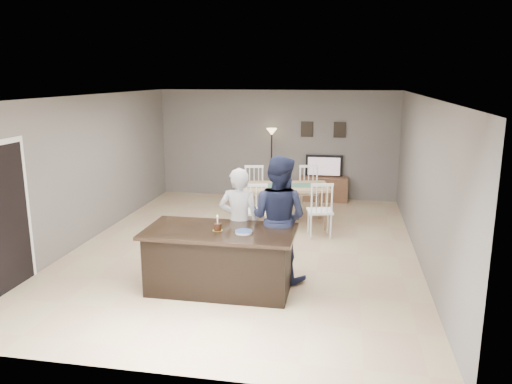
% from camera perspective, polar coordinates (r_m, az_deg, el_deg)
% --- Properties ---
extents(floor, '(8.00, 8.00, 0.00)m').
position_cam_1_polar(floor, '(9.09, -1.21, -6.39)').
color(floor, tan).
rests_on(floor, ground).
extents(room_shell, '(8.00, 8.00, 8.00)m').
position_cam_1_polar(room_shell, '(8.67, -1.27, 4.11)').
color(room_shell, slate).
rests_on(room_shell, floor).
extents(kitchen_island, '(2.15, 1.10, 0.90)m').
position_cam_1_polar(kitchen_island, '(7.28, -4.09, -7.67)').
color(kitchen_island, black).
rests_on(kitchen_island, floor).
extents(tv_console, '(1.20, 0.40, 0.60)m').
position_cam_1_polar(tv_console, '(12.47, 7.68, 0.35)').
color(tv_console, brown).
rests_on(tv_console, floor).
extents(television, '(0.91, 0.12, 0.53)m').
position_cam_1_polar(television, '(12.43, 7.78, 2.95)').
color(television, black).
rests_on(television, tv_console).
extents(tv_screen_glow, '(0.78, 0.00, 0.78)m').
position_cam_1_polar(tv_screen_glow, '(12.35, 7.76, 2.92)').
color(tv_screen_glow, orange).
rests_on(tv_screen_glow, tv_console).
extents(picture_frames, '(1.10, 0.02, 0.38)m').
position_cam_1_polar(picture_frames, '(12.44, 7.70, 7.09)').
color(picture_frames, black).
rests_on(picture_frames, room_shell).
extents(doorway, '(0.00, 2.10, 2.65)m').
position_cam_1_polar(doorway, '(7.90, -26.66, -1.29)').
color(doorway, black).
rests_on(doorway, floor).
extents(woman, '(0.63, 0.43, 1.70)m').
position_cam_1_polar(woman, '(7.63, -1.93, -3.52)').
color(woman, '#BBBBC0').
rests_on(woman, floor).
extents(man, '(1.10, 0.97, 1.91)m').
position_cam_1_polar(man, '(7.50, 2.54, -3.01)').
color(man, '#1A203B').
rests_on(man, floor).
extents(birthday_cake, '(0.14, 0.14, 0.22)m').
position_cam_1_polar(birthday_cake, '(7.09, -4.41, -4.00)').
color(birthday_cake, yellow).
rests_on(birthday_cake, kitchen_island).
extents(plate_stack, '(0.24, 0.24, 0.04)m').
position_cam_1_polar(plate_stack, '(6.96, -1.42, -4.59)').
color(plate_stack, white).
rests_on(plate_stack, kitchen_island).
extents(dining_table, '(2.07, 2.31, 1.09)m').
position_cam_1_polar(dining_table, '(10.29, 3.31, -0.04)').
color(dining_table, tan).
rests_on(dining_table, floor).
extents(floor_lamp, '(0.27, 0.27, 1.77)m').
position_cam_1_polar(floor_lamp, '(12.43, 1.80, 5.46)').
color(floor_lamp, black).
rests_on(floor_lamp, floor).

